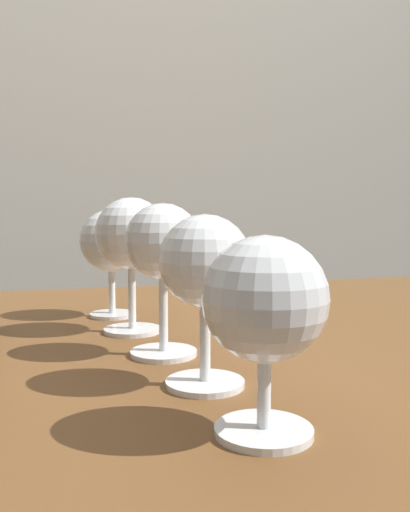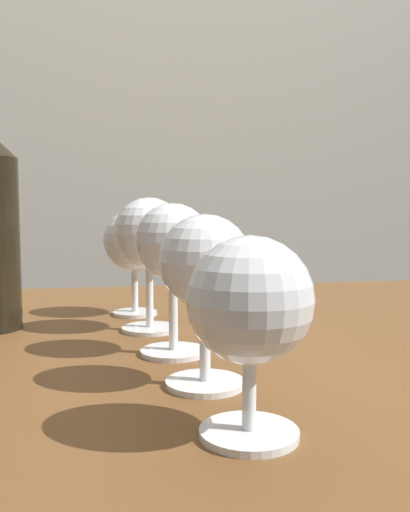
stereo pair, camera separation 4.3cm
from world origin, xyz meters
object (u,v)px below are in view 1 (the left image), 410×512
object	(u,v)px
wine_glass_cabernet	(205,266)
wine_glass_merlot	(131,237)
wine_glass_amber	(163,246)
wine_glass_white	(111,242)
wine_glass_pinot	(265,302)

from	to	relation	value
wine_glass_cabernet	wine_glass_merlot	xyz separation A→B (m)	(-0.03, 0.21, 0.01)
wine_glass_amber	wine_glass_merlot	size ratio (longest dim) A/B	0.95
wine_glass_amber	wine_glass_merlot	bearing A→B (deg)	99.28
wine_glass_cabernet	wine_glass_amber	size ratio (longest dim) A/B	0.93
wine_glass_amber	wine_glass_white	bearing A→B (deg)	98.91
wine_glass_pinot	wine_glass_merlot	xyz separation A→B (m)	(-0.05, 0.31, 0.03)
wine_glass_amber	wine_glass_white	xyz separation A→B (m)	(-0.03, 0.21, -0.01)
wine_glass_pinot	wine_glass_amber	xyz separation A→B (m)	(-0.03, 0.20, 0.02)
wine_glass_pinot	wine_glass_white	distance (m)	0.42
wine_glass_cabernet	wine_glass_merlot	world-z (taller)	wine_glass_merlot
wine_glass_cabernet	wine_glass_white	world-z (taller)	wine_glass_white
wine_glass_amber	wine_glass_white	distance (m)	0.21
wine_glass_pinot	wine_glass_amber	size ratio (longest dim) A/B	0.85
wine_glass_white	wine_glass_cabernet	bearing A→B (deg)	-81.02
wine_glass_merlot	wine_glass_white	distance (m)	0.10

